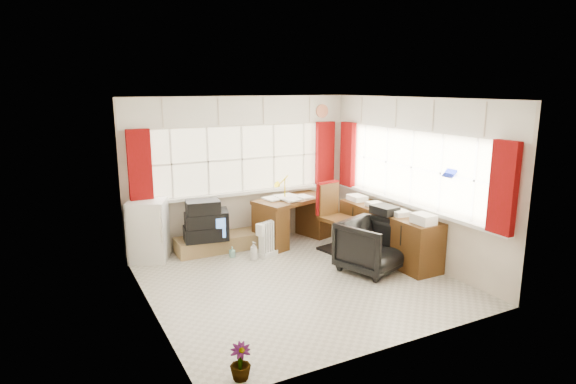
% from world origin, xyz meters
% --- Properties ---
extents(ground, '(4.00, 4.00, 0.00)m').
position_xyz_m(ground, '(0.00, 0.00, 0.00)').
color(ground, beige).
rests_on(ground, ground).
extents(room_walls, '(4.00, 4.00, 4.00)m').
position_xyz_m(room_walls, '(0.00, 0.00, 1.50)').
color(room_walls, beige).
rests_on(room_walls, ground).
extents(window_back, '(3.70, 0.12, 3.60)m').
position_xyz_m(window_back, '(0.00, 1.94, 0.95)').
color(window_back, '#F4E9C1').
rests_on(window_back, room_walls).
extents(window_right, '(0.12, 3.70, 3.60)m').
position_xyz_m(window_right, '(1.94, 0.00, 0.95)').
color(window_right, '#F4E9C1').
rests_on(window_right, room_walls).
extents(curtains, '(3.83, 3.83, 1.15)m').
position_xyz_m(curtains, '(0.92, 0.93, 1.46)').
color(curtains, maroon).
rests_on(curtains, room_walls).
extents(overhead_cabinets, '(3.98, 3.98, 0.48)m').
position_xyz_m(overhead_cabinets, '(0.98, 0.98, 2.25)').
color(overhead_cabinets, silver).
rests_on(overhead_cabinets, room_walls).
extents(desk, '(1.49, 1.02, 0.82)m').
position_xyz_m(desk, '(0.75, 1.56, 0.44)').
color(desk, '#543413').
rests_on(desk, ground).
extents(desk_lamp, '(0.15, 0.13, 0.40)m').
position_xyz_m(desk_lamp, '(0.59, 1.53, 1.06)').
color(desk_lamp, '#DBC009').
rests_on(desk_lamp, desk).
extents(task_chair, '(0.55, 0.58, 1.12)m').
position_xyz_m(task_chair, '(1.15, 0.93, 0.60)').
color(task_chair, black).
rests_on(task_chair, ground).
extents(office_chair, '(1.04, 1.05, 0.76)m').
position_xyz_m(office_chair, '(1.12, -0.18, 0.38)').
color(office_chair, black).
rests_on(office_chair, ground).
extents(radiator, '(0.41, 0.29, 0.57)m').
position_xyz_m(radiator, '(0.08, 1.10, 0.23)').
color(radiator, white).
rests_on(radiator, ground).
extents(credenza, '(0.50, 2.00, 0.85)m').
position_xyz_m(credenza, '(1.73, 0.20, 0.39)').
color(credenza, '#543413').
rests_on(credenza, ground).
extents(file_tray, '(0.34, 0.41, 0.13)m').
position_xyz_m(file_tray, '(1.55, 0.08, 0.81)').
color(file_tray, black).
rests_on(file_tray, credenza).
extents(tv_bench, '(1.40, 0.50, 0.25)m').
position_xyz_m(tv_bench, '(-0.55, 1.72, 0.12)').
color(tv_bench, '#A07B50').
rests_on(tv_bench, ground).
extents(crt_tv, '(0.61, 0.58, 0.46)m').
position_xyz_m(crt_tv, '(-0.68, 1.63, 0.48)').
color(crt_tv, black).
rests_on(crt_tv, tv_bench).
extents(hifi_stack, '(0.68, 0.49, 0.65)m').
position_xyz_m(hifi_stack, '(-0.83, 1.59, 0.55)').
color(hifi_stack, black).
rests_on(hifi_stack, tv_bench).
extents(mini_fridge, '(0.74, 0.74, 0.95)m').
position_xyz_m(mini_fridge, '(-1.65, 1.80, 0.48)').
color(mini_fridge, white).
rests_on(mini_fridge, ground).
extents(spray_bottle_a, '(0.13, 0.13, 0.30)m').
position_xyz_m(spray_bottle_a, '(-0.23, 1.01, 0.15)').
color(spray_bottle_a, silver).
rests_on(spray_bottle_a, ground).
extents(spray_bottle_b, '(0.08, 0.08, 0.17)m').
position_xyz_m(spray_bottle_b, '(-0.47, 1.30, 0.09)').
color(spray_bottle_b, '#92D9C8').
rests_on(spray_bottle_b, ground).
extents(flower_vase, '(0.25, 0.25, 0.35)m').
position_xyz_m(flower_vase, '(-1.58, -1.80, 0.18)').
color(flower_vase, black).
rests_on(flower_vase, ground).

